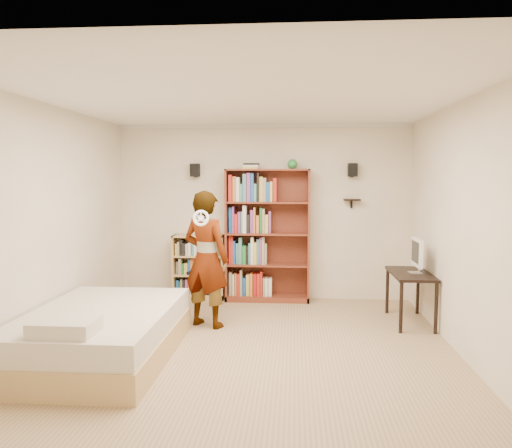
% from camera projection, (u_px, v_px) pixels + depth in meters
% --- Properties ---
extents(ground, '(4.50, 5.00, 0.01)m').
position_uv_depth(ground, '(249.00, 352.00, 5.39)').
color(ground, tan).
rests_on(ground, ground).
extents(room_shell, '(4.52, 5.02, 2.71)m').
position_uv_depth(room_shell, '(249.00, 189.00, 5.23)').
color(room_shell, '#F1E7CE').
rests_on(room_shell, ground).
extents(crown_molding, '(4.50, 5.00, 0.06)m').
position_uv_depth(crown_molding, '(249.00, 101.00, 5.15)').
color(crown_molding, silver).
rests_on(crown_molding, room_shell).
extents(speaker_left, '(0.14, 0.12, 0.20)m').
position_uv_depth(speaker_left, '(195.00, 170.00, 7.67)').
color(speaker_left, black).
rests_on(speaker_left, room_shell).
extents(speaker_right, '(0.14, 0.12, 0.20)m').
position_uv_depth(speaker_right, '(353.00, 170.00, 7.49)').
color(speaker_right, black).
rests_on(speaker_right, room_shell).
extents(wall_shelf, '(0.25, 0.16, 0.02)m').
position_uv_depth(wall_shelf, '(352.00, 200.00, 7.54)').
color(wall_shelf, black).
rests_on(wall_shelf, room_shell).
extents(tall_bookshelf, '(1.27, 0.37, 2.01)m').
position_uv_depth(tall_bookshelf, '(268.00, 235.00, 7.59)').
color(tall_bookshelf, brown).
rests_on(tall_bookshelf, ground).
extents(low_bookshelf, '(0.80, 0.30, 0.99)m').
position_uv_depth(low_bookshelf, '(199.00, 267.00, 7.76)').
color(low_bookshelf, tan).
rests_on(low_bookshelf, ground).
extents(computer_desk, '(0.49, 0.97, 0.66)m').
position_uv_depth(computer_desk, '(410.00, 298.00, 6.47)').
color(computer_desk, black).
rests_on(computer_desk, ground).
extents(imac, '(0.16, 0.46, 0.45)m').
position_uv_depth(imac, '(415.00, 256.00, 6.38)').
color(imac, white).
rests_on(imac, computer_desk).
extents(daybed, '(1.42, 2.19, 0.65)m').
position_uv_depth(daybed, '(102.00, 328.00, 5.20)').
color(daybed, silver).
rests_on(daybed, ground).
extents(person, '(0.74, 0.63, 1.72)m').
position_uv_depth(person, '(206.00, 259.00, 6.28)').
color(person, black).
rests_on(person, ground).
extents(wii_wheel, '(0.20, 0.07, 0.20)m').
position_uv_depth(wii_wheel, '(201.00, 218.00, 5.91)').
color(wii_wheel, white).
rests_on(wii_wheel, person).
extents(navy_bag, '(0.37, 0.25, 0.49)m').
position_uv_depth(navy_bag, '(201.00, 283.00, 7.76)').
color(navy_bag, black).
rests_on(navy_bag, ground).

